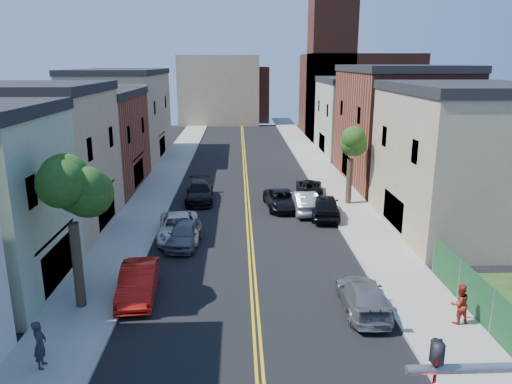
{
  "coord_description": "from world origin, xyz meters",
  "views": [
    {
      "loc": [
        -0.7,
        -6.26,
        10.88
      ],
      "look_at": [
        0.53,
        26.71,
        2.0
      ],
      "focal_mm": 34.03,
      "sensor_mm": 36.0,
      "label": 1
    }
  ],
  "objects": [
    {
      "name": "dark_car_right_far",
      "position": [
        5.26,
        33.09,
        0.65
      ],
      "size": [
        2.69,
        4.92,
        1.31
      ],
      "primitive_type": "imported",
      "rotation": [
        0.0,
        0.0,
        3.03
      ],
      "color": "black",
      "rests_on": "ground"
    },
    {
      "name": "bldg_right_tan",
      "position": [
        14.0,
        24.0,
        4.5
      ],
      "size": [
        9.0,
        12.0,
        9.0
      ],
      "primitive_type": "cube",
      "color": "#998466",
      "rests_on": "ground"
    },
    {
      "name": "bldg_right_brick",
      "position": [
        14.0,
        38.0,
        5.0
      ],
      "size": [
        9.0,
        14.0,
        10.0
      ],
      "primitive_type": "cube",
      "color": "brown",
      "rests_on": "ground"
    },
    {
      "name": "black_car_right",
      "position": [
        5.5,
        26.92,
        0.86
      ],
      "size": [
        2.5,
        5.2,
        1.71
      ],
      "primitive_type": "imported",
      "rotation": [
        0.0,
        0.0,
        3.04
      ],
      "color": "black",
      "rests_on": "ground"
    },
    {
      "name": "pedestrian_right",
      "position": [
        8.55,
        11.87,
        1.03
      ],
      "size": [
        0.99,
        0.85,
        1.76
      ],
      "primitive_type": "imported",
      "rotation": [
        0.0,
        0.0,
        3.38
      ],
      "color": "maroon",
      "rests_on": "sidewalk_right"
    },
    {
      "name": "backdrop_left",
      "position": [
        -4.0,
        82.0,
        6.0
      ],
      "size": [
        14.0,
        8.0,
        12.0
      ],
      "primitive_type": "cube",
      "color": "#998466",
      "rests_on": "ground"
    },
    {
      "name": "tree_left_mid",
      "position": [
        -7.88,
        14.01,
        6.58
      ],
      "size": [
        5.2,
        5.2,
        9.29
      ],
      "color": "#38261C",
      "rests_on": "sidewalk_left"
    },
    {
      "name": "black_car_left",
      "position": [
        -3.85,
        31.47,
        0.77
      ],
      "size": [
        2.42,
        5.44,
        1.55
      ],
      "primitive_type": "imported",
      "rotation": [
        0.0,
        0.0,
        0.05
      ],
      "color": "black",
      "rests_on": "ground"
    },
    {
      "name": "pedestrian_left",
      "position": [
        -7.9,
        9.41,
        1.06
      ],
      "size": [
        0.5,
        0.7,
        1.82
      ],
      "primitive_type": "imported",
      "rotation": [
        0.0,
        0.0,
        1.67
      ],
      "color": "#23252B",
      "rests_on": "sidewalk_left"
    },
    {
      "name": "bldg_left_tan_near",
      "position": [
        -14.0,
        25.0,
        4.5
      ],
      "size": [
        9.0,
        10.0,
        9.0
      ],
      "primitive_type": "cube",
      "color": "#998466",
      "rests_on": "ground"
    },
    {
      "name": "red_sedan",
      "position": [
        -5.5,
        15.05,
        0.77
      ],
      "size": [
        1.96,
        4.77,
        1.54
      ],
      "primitive_type": "imported",
      "rotation": [
        0.0,
        0.0,
        0.07
      ],
      "color": "#B6130C",
      "rests_on": "ground"
    },
    {
      "name": "sidewalk_right",
      "position": [
        7.9,
        40.0,
        0.07
      ],
      "size": [
        3.2,
        100.0,
        0.15
      ],
      "primitive_type": "cube",
      "color": "gray",
      "rests_on": "ground"
    },
    {
      "name": "silver_car_right",
      "position": [
        4.2,
        28.28,
        0.8
      ],
      "size": [
        1.89,
        4.93,
        1.6
      ],
      "primitive_type": "imported",
      "rotation": [
        0.0,
        0.0,
        3.18
      ],
      "color": "#A0A3A8",
      "rests_on": "ground"
    },
    {
      "name": "white_pickup",
      "position": [
        -4.54,
        22.98,
        0.74
      ],
      "size": [
        2.95,
        5.56,
        1.49
      ],
      "primitive_type": "imported",
      "rotation": [
        0.0,
        0.0,
        0.09
      ],
      "color": "silver",
      "rests_on": "ground"
    },
    {
      "name": "tree_right_far",
      "position": [
        7.92,
        30.01,
        5.76
      ],
      "size": [
        4.4,
        4.4,
        8.03
      ],
      "color": "#38261C",
      "rests_on": "sidewalk_right"
    },
    {
      "name": "church",
      "position": [
        16.33,
        67.07,
        7.24
      ],
      "size": [
        16.2,
        14.2,
        22.6
      ],
      "color": "#4C2319",
      "rests_on": "ground"
    },
    {
      "name": "bldg_left_brick",
      "position": [
        -14.0,
        36.0,
        4.0
      ],
      "size": [
        9.0,
        12.0,
        8.0
      ],
      "primitive_type": "cube",
      "color": "brown",
      "rests_on": "ground"
    },
    {
      "name": "grey_car_left",
      "position": [
        -4.04,
        21.7,
        0.74
      ],
      "size": [
        2.16,
        4.49,
        1.48
      ],
      "primitive_type": "imported",
      "rotation": [
        0.0,
        0.0,
        -0.1
      ],
      "color": "#53545A",
      "rests_on": "ground"
    },
    {
      "name": "curb_right",
      "position": [
        6.15,
        40.0,
        0.07
      ],
      "size": [
        0.3,
        100.0,
        0.15
      ],
      "primitive_type": "cube",
      "color": "gray",
      "rests_on": "ground"
    },
    {
      "name": "curb_left",
      "position": [
        -6.15,
        40.0,
        0.07
      ],
      "size": [
        0.3,
        100.0,
        0.15
      ],
      "primitive_type": "cube",
      "color": "gray",
      "rests_on": "ground"
    },
    {
      "name": "grey_car_right",
      "position": [
        4.87,
        13.36,
        0.68
      ],
      "size": [
        2.04,
        4.75,
        1.36
      ],
      "primitive_type": "imported",
      "rotation": [
        0.0,
        0.0,
        3.11
      ],
      "color": "#595B60",
      "rests_on": "ground"
    },
    {
      "name": "bldg_right_palegrn",
      "position": [
        14.0,
        52.0,
        4.25
      ],
      "size": [
        9.0,
        12.0,
        8.5
      ],
      "primitive_type": "cube",
      "color": "gray",
      "rests_on": "ground"
    },
    {
      "name": "bldg_left_tan_far",
      "position": [
        -14.0,
        50.0,
        4.75
      ],
      "size": [
        9.0,
        16.0,
        9.5
      ],
      "primitive_type": "cube",
      "color": "#998466",
      "rests_on": "ground"
    },
    {
      "name": "black_suv_lane",
      "position": [
        2.58,
        29.25,
        0.69
      ],
      "size": [
        2.74,
        5.14,
        1.37
      ],
      "primitive_type": "imported",
      "rotation": [
        0.0,
        0.0,
        0.09
      ],
      "color": "black",
      "rests_on": "ground"
    },
    {
      "name": "sidewalk_left",
      "position": [
        -7.9,
        40.0,
        0.07
      ],
      "size": [
        3.2,
        100.0,
        0.15
      ],
      "primitive_type": "cube",
      "color": "gray",
      "rests_on": "ground"
    },
    {
      "name": "backdrop_center",
      "position": [
        0.0,
        86.0,
        5.0
      ],
      "size": [
        10.0,
        8.0,
        10.0
      ],
      "primitive_type": "cube",
      "color": "brown",
      "rests_on": "ground"
    }
  ]
}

